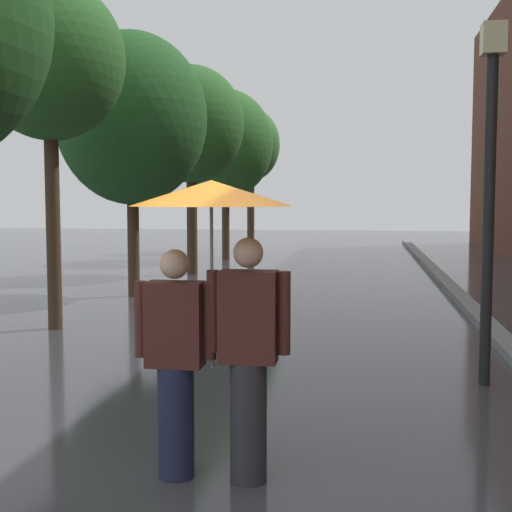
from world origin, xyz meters
The scene contains 9 objects.
ground_plane centered at (0.00, 0.00, 0.00)m, with size 80.00×80.00×0.00m, color #38383D.
kerb_strip centered at (3.20, 10.00, 0.06)m, with size 0.30×36.00×0.12m, color slate.
street_tree_1 centered at (-3.38, 5.72, 4.04)m, with size 2.26×2.26×5.27m.
street_tree_2 centered at (-3.36, 9.37, 3.60)m, with size 3.05×3.05×5.34m.
street_tree_3 centered at (-3.19, 13.59, 3.91)m, with size 2.76×2.76×5.46m.
street_tree_4 centered at (-3.18, 18.05, 3.76)m, with size 3.09×3.09×5.53m.
street_tree_5 centered at (-2.99, 22.02, 4.01)m, with size 2.22×2.22×5.43m.
couple_under_umbrella centered at (0.25, 0.48, 1.42)m, with size 1.14×1.14×2.12m.
street_lamp_post centered at (2.60, 3.39, 2.25)m, with size 0.24×0.24×3.80m.
Camera 1 is at (1.30, -4.22, 1.99)m, focal length 48.65 mm.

